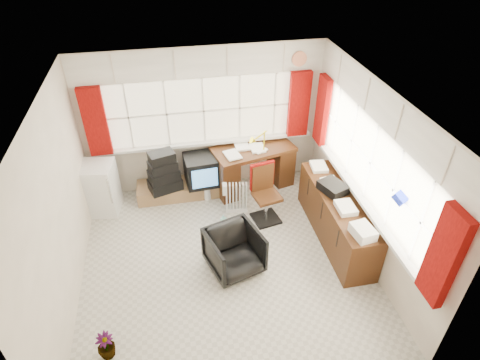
# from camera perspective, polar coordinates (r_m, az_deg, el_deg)

# --- Properties ---
(ground) EXTENTS (4.00, 4.00, 0.00)m
(ground) POSITION_cam_1_polar(r_m,az_deg,el_deg) (5.93, -2.07, -11.46)
(ground) COLOR beige
(ground) RESTS_ON ground
(room_walls) EXTENTS (4.00, 4.00, 4.00)m
(room_walls) POSITION_cam_1_polar(r_m,az_deg,el_deg) (4.94, -2.44, 0.48)
(room_walls) COLOR beige
(room_walls) RESTS_ON ground
(window_back) EXTENTS (3.70, 0.12, 3.60)m
(window_back) POSITION_cam_1_polar(r_m,az_deg,el_deg) (6.87, -4.92, 5.85)
(window_back) COLOR beige
(window_back) RESTS_ON room_walls
(window_right) EXTENTS (0.12, 3.70, 3.60)m
(window_right) POSITION_cam_1_polar(r_m,az_deg,el_deg) (5.82, 16.96, -1.88)
(window_right) COLOR beige
(window_right) RESTS_ON room_walls
(curtains) EXTENTS (3.83, 3.83, 1.15)m
(curtains) POSITION_cam_1_polar(r_m,az_deg,el_deg) (5.90, 5.07, 6.20)
(curtains) COLOR #950C08
(curtains) RESTS_ON room_walls
(overhead_cabinets) EXTENTS (3.98, 3.98, 0.48)m
(overhead_cabinets) POSITION_cam_1_polar(r_m,az_deg,el_deg) (5.62, 5.90, 13.60)
(overhead_cabinets) COLOR white
(overhead_cabinets) RESTS_ON room_walls
(desk) EXTENTS (1.51, 0.99, 0.83)m
(desk) POSITION_cam_1_polar(r_m,az_deg,el_deg) (7.07, 1.83, 2.13)
(desk) COLOR #492511
(desk) RESTS_ON ground
(desk_lamp) EXTENTS (0.14, 0.12, 0.40)m
(desk_lamp) POSITION_cam_1_polar(r_m,az_deg,el_deg) (6.66, 3.47, 6.20)
(desk_lamp) COLOR yellow
(desk_lamp) RESTS_ON desk
(task_chair) EXTENTS (0.48, 0.50, 0.98)m
(task_chair) POSITION_cam_1_polar(r_m,az_deg,el_deg) (6.35, 3.45, -1.47)
(task_chair) COLOR black
(task_chair) RESTS_ON ground
(office_chair) EXTENTS (0.87, 0.88, 0.64)m
(office_chair) POSITION_cam_1_polar(r_m,az_deg,el_deg) (5.61, -0.81, -10.09)
(office_chair) COLOR black
(office_chair) RESTS_ON ground
(radiator) EXTENTS (0.38, 0.19, 0.54)m
(radiator) POSITION_cam_1_polar(r_m,az_deg,el_deg) (6.63, -0.51, -2.82)
(radiator) COLOR white
(radiator) RESTS_ON ground
(credenza) EXTENTS (0.50, 2.00, 0.85)m
(credenza) POSITION_cam_1_polar(r_m,az_deg,el_deg) (6.21, 13.54, -5.09)
(credenza) COLOR #492511
(credenza) RESTS_ON ground
(file_tray) EXTENTS (0.43, 0.48, 0.13)m
(file_tray) POSITION_cam_1_polar(r_m,az_deg,el_deg) (6.06, 13.07, -1.04)
(file_tray) COLOR black
(file_tray) RESTS_ON credenza
(tv_bench) EXTENTS (1.40, 0.50, 0.25)m
(tv_bench) POSITION_cam_1_polar(r_m,az_deg,el_deg) (7.11, -8.77, -1.26)
(tv_bench) COLOR olive
(tv_bench) RESTS_ON ground
(crt_tv) EXTENTS (0.60, 0.57, 0.51)m
(crt_tv) POSITION_cam_1_polar(r_m,az_deg,el_deg) (6.86, -5.44, 1.44)
(crt_tv) COLOR black
(crt_tv) RESTS_ON tv_bench
(hifi_stack) EXTENTS (0.60, 0.48, 0.72)m
(hifi_stack) POSITION_cam_1_polar(r_m,az_deg,el_deg) (6.74, -10.79, 0.98)
(hifi_stack) COLOR black
(hifi_stack) RESTS_ON tv_bench
(mini_fridge) EXTENTS (0.60, 0.60, 0.88)m
(mini_fridge) POSITION_cam_1_polar(r_m,az_deg,el_deg) (6.90, -19.28, -1.10)
(mini_fridge) COLOR white
(mini_fridge) RESTS_ON ground
(spray_bottle_a) EXTENTS (0.13, 0.13, 0.32)m
(spray_bottle_a) POSITION_cam_1_polar(r_m,az_deg,el_deg) (6.92, -4.69, -1.71)
(spray_bottle_a) COLOR white
(spray_bottle_a) RESTS_ON ground
(spray_bottle_b) EXTENTS (0.11, 0.11, 0.17)m
(spray_bottle_b) POSITION_cam_1_polar(r_m,az_deg,el_deg) (6.46, -2.39, -5.63)
(spray_bottle_b) COLOR #96E0D4
(spray_bottle_b) RESTS_ON ground
(flower_vase) EXTENTS (0.22, 0.22, 0.37)m
(flower_vase) POSITION_cam_1_polar(r_m,az_deg,el_deg) (5.12, -18.54, -21.44)
(flower_vase) COLOR black
(flower_vase) RESTS_ON ground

